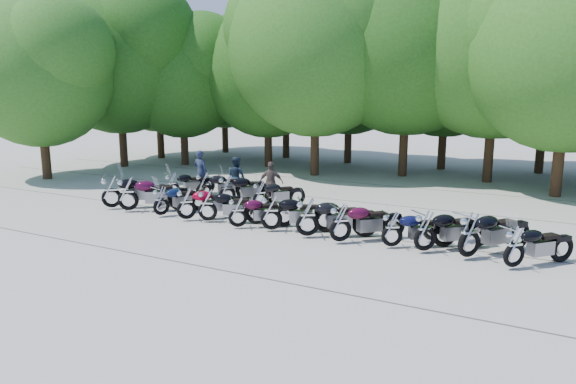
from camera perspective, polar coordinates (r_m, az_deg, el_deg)
The scene contains 35 objects.
ground at distance 15.30m, azimuth -2.63°, elevation -5.00°, with size 90.00×90.00×0.00m, color #A39E93.
tree_0 at distance 34.39m, azimuth -14.31°, elevation 12.74°, with size 7.50×7.50×9.21m.
tree_1 at distance 30.86m, azimuth -11.71°, elevation 12.36°, with size 6.97×6.97×8.55m.
tree_2 at distance 29.47m, azimuth -2.27°, elevation 13.13°, with size 7.31×7.31×8.97m.
tree_3 at distance 26.42m, azimuth 3.10°, elevation 15.57°, with size 8.70×8.70×10.67m.
tree_4 at distance 26.78m, azimuth 13.18°, elevation 15.92°, with size 9.13×9.13×11.20m.
tree_5 at distance 26.14m, azimuth 22.23°, elevation 15.40°, with size 9.04×9.04×11.10m.
tree_6 at distance 23.54m, azimuth 28.80°, elevation 13.58°, with size 8.00×8.00×9.82m.
tree_9 at distance 36.85m, azimuth -7.16°, elevation 12.96°, with size 7.59×7.59×9.32m.
tree_10 at distance 33.60m, azimuth -0.22°, elevation 13.47°, with size 7.78×7.78×9.55m.
tree_11 at distance 31.21m, azimuth 6.86°, elevation 13.29°, with size 7.56×7.56×9.28m.
tree_12 at distance 29.72m, azimuth 17.24°, elevation 13.44°, with size 7.88×7.88×9.67m.
tree_13 at distance 30.21m, azimuth 27.04°, elevation 13.30°, with size 8.31×8.31×10.20m.
tree_16 at distance 27.85m, azimuth -26.00°, elevation 11.67°, with size 6.97×6.97×8.55m.
tree_17 at distance 31.04m, azimuth -18.37°, elevation 13.84°, with size 8.31×8.31×10.20m.
motorcycle_0 at distance 19.77m, azimuth -19.05°, elevation 0.17°, with size 0.76×2.49×1.41m, color black, non-canonical shape.
motorcycle_1 at distance 19.10m, azimuth -17.38°, elevation -0.03°, with size 0.78×2.56×1.45m, color #360721, non-canonical shape.
motorcycle_2 at distance 18.11m, azimuth -13.93°, elevation -0.85°, with size 0.64×2.11×1.19m, color #0C1838, non-canonical shape.
motorcycle_3 at distance 17.34m, azimuth -11.24°, elevation -1.15°, with size 0.68×2.22×1.25m, color #A00523, non-canonical shape.
motorcycle_4 at distance 17.00m, azimuth -8.94°, elevation -1.31°, with size 0.68×2.23×1.26m, color black, non-canonical shape.
motorcycle_5 at distance 16.12m, azimuth -5.59°, elevation -2.08°, with size 0.62×2.05×1.16m, color #3B0822, non-canonical shape.
motorcycle_6 at distance 15.68m, azimuth -1.85°, elevation -2.12°, with size 0.71×2.32×1.31m, color black, non-canonical shape.
motorcycle_7 at distance 15.00m, azimuth 2.19°, elevation -2.64°, with size 0.73×2.40×1.36m, color black, non-canonical shape.
motorcycle_8 at distance 14.52m, azimuth 5.87°, elevation -3.27°, with size 0.70×2.30×1.30m, color #3E0820, non-canonical shape.
motorcycle_9 at distance 14.31m, azimuth 11.51°, elevation -3.92°, with size 0.63×2.07×1.17m, color #0B0E33, non-canonical shape.
motorcycle_10 at distance 14.09m, azimuth 15.02°, elevation -4.03°, with size 0.70×2.30×1.30m, color black, non-canonical shape.
motorcycle_11 at distance 13.87m, azimuth 19.52°, elevation -4.34°, with size 0.75×2.47×1.39m, color black, non-canonical shape.
motorcycle_12 at distance 13.53m, azimuth 23.88°, elevation -5.45°, with size 0.65×2.13×1.20m, color black, non-canonical shape.
motorcycle_13 at distance 21.20m, azimuth -12.72°, elevation 0.90°, with size 0.64×2.10×1.18m, color black, non-canonical shape.
motorcycle_14 at distance 20.45m, azimuth -9.33°, elevation 0.79°, with size 0.69×2.26×1.28m, color black, non-canonical shape.
motorcycle_15 at distance 19.47m, azimuth -6.79°, elevation 0.40°, with size 0.71×2.33×1.31m, color black, non-canonical shape.
motorcycle_16 at distance 18.86m, azimuth -3.09°, elevation -0.14°, with size 0.62×2.03×1.15m, color black, non-canonical shape.
rider_0 at distance 21.86m, azimuth -9.68°, elevation 2.20°, with size 0.68×0.44×1.85m, color #1E273F.
rider_1 at distance 21.01m, azimuth -5.75°, elevation 1.69°, with size 0.81×0.63×1.67m, color #1D2D3D.
rider_2 at distance 19.73m, azimuth -1.88°, elevation 1.05°, with size 0.95×0.39×1.61m, color brown.
Camera 1 is at (7.46, -12.67, 4.22)m, focal length 32.00 mm.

